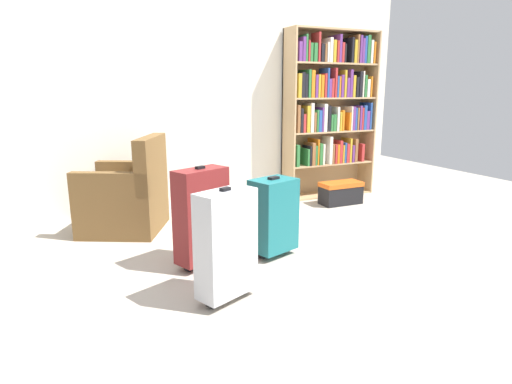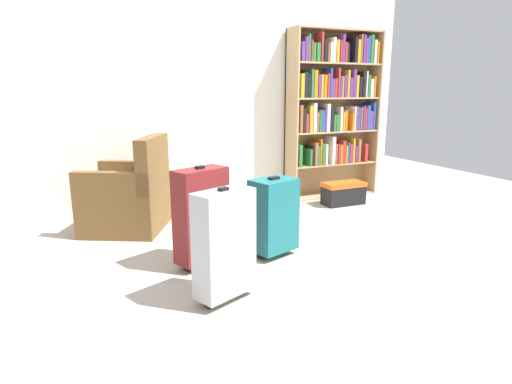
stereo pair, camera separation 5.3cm
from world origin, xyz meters
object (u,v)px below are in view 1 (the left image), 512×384
at_px(suitcase_dark_red, 202,215).
at_px(suitcase_silver, 226,244).
at_px(mug, 192,219).
at_px(suitcase_teal, 273,215).
at_px(armchair, 127,198).
at_px(bookshelf, 330,107).
at_px(storage_box, 341,192).

xyz_separation_m(suitcase_dark_red, suitcase_silver, (-0.04, -0.61, -0.02)).
relative_size(mug, suitcase_teal, 0.18).
bearing_deg(armchair, bookshelf, 8.68).
relative_size(armchair, storage_box, 1.91).
distance_m(storage_box, suitcase_silver, 2.69).
xyz_separation_m(bookshelf, armchair, (-2.53, -0.39, -0.80)).
bearing_deg(suitcase_teal, bookshelf, 44.68).
bearing_deg(mug, suitcase_teal, -72.35).
height_order(mug, storage_box, storage_box).
relative_size(armchair, suitcase_dark_red, 1.21).
distance_m(armchair, suitcase_teal, 1.51).
distance_m(bookshelf, suitcase_teal, 2.34).
height_order(bookshelf, storage_box, bookshelf).
bearing_deg(suitcase_dark_red, suitcase_silver, -93.45).
height_order(armchair, suitcase_dark_red, armchair).
bearing_deg(suitcase_silver, mug, 80.79).
height_order(bookshelf, suitcase_dark_red, bookshelf).
relative_size(mug, suitcase_dark_red, 0.15).
bearing_deg(suitcase_silver, storage_box, 38.75).
bearing_deg(suitcase_silver, bookshelf, 44.09).
bearing_deg(suitcase_teal, armchair, 129.58).
bearing_deg(storage_box, bookshelf, 76.72).
relative_size(storage_box, suitcase_dark_red, 0.64).
distance_m(suitcase_silver, suitcase_teal, 0.85).
height_order(armchair, mug, armchair).
relative_size(bookshelf, armchair, 2.13).
relative_size(storage_box, suitcase_teal, 0.76).
bearing_deg(bookshelf, armchair, -171.32).
xyz_separation_m(armchair, suitcase_silver, (0.34, -1.74, 0.07)).
bearing_deg(armchair, mug, -5.07).
bearing_deg(bookshelf, suitcase_teal, -135.32).
relative_size(mug, suitcase_silver, 0.16).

